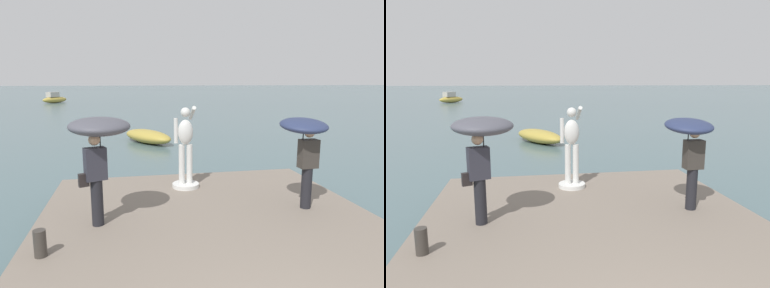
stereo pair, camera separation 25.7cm
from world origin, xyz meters
TOP-DOWN VIEW (x-y plane):
  - ground_plane at (0.00, 40.00)m, footprint 400.00×400.00m
  - pier at (0.00, 2.35)m, footprint 6.69×10.69m
  - statue_white_figure at (-0.13, 6.44)m, footprint 0.68×0.90m
  - onlooker_left at (-2.07, 4.47)m, footprint 1.44×1.45m
  - onlooker_right at (2.06, 4.54)m, footprint 1.01×1.03m
  - mooring_bollard at (-2.92, 3.33)m, footprint 0.19×0.19m
  - boat_near at (-0.55, 15.36)m, footprint 2.86×3.57m
  - boat_far at (-11.57, 50.19)m, footprint 3.50×4.00m

SIDE VIEW (x-z plane):
  - ground_plane at x=0.00m, z-range 0.00..0.00m
  - pier at x=0.00m, z-range 0.00..0.40m
  - boat_near at x=-0.55m, z-range 0.00..0.65m
  - boat_far at x=-11.57m, z-range -0.19..1.35m
  - mooring_bollard at x=-2.92m, z-range 0.40..0.83m
  - statue_white_figure at x=-0.13m, z-range 0.28..2.35m
  - onlooker_right at x=2.06m, z-range 0.94..2.90m
  - onlooker_left at x=-2.07m, z-range 1.03..3.07m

